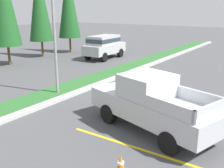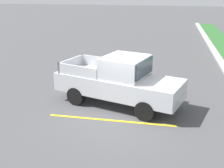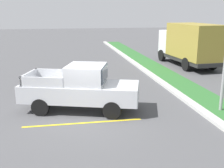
% 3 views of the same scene
% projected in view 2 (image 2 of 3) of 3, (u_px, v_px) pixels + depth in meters
% --- Properties ---
extents(ground_plane, '(120.00, 120.00, 0.00)m').
position_uv_depth(ground_plane, '(122.00, 113.00, 11.20)').
color(ground_plane, '#4C4C4F').
extents(parking_line_near, '(0.12, 4.80, 0.01)m').
position_uv_depth(parking_line_near, '(124.00, 91.00, 13.49)').
color(parking_line_near, yellow).
rests_on(parking_line_near, ground).
extents(parking_line_far, '(0.12, 4.80, 0.01)m').
position_uv_depth(parking_line_far, '(111.00, 120.00, 10.62)').
color(parking_line_far, yellow).
rests_on(parking_line_far, ground).
extents(pickup_truck_main, '(3.36, 5.54, 2.10)m').
position_uv_depth(pickup_truck_main, '(119.00, 81.00, 11.69)').
color(pickup_truck_main, black).
rests_on(pickup_truck_main, ground).
extents(traffic_cone, '(0.36, 0.36, 0.60)m').
position_uv_depth(traffic_cone, '(118.00, 75.00, 14.89)').
color(traffic_cone, orange).
rests_on(traffic_cone, ground).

